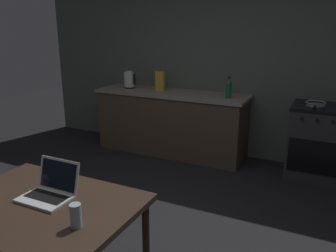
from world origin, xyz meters
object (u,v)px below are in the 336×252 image
stove_oven (315,142)px  cereal_box (160,81)px  bottle (229,88)px  drinking_glass (76,216)px  frying_pan (316,104)px  dining_table (42,214)px  electric_kettle (129,80)px  laptop (50,191)px

stove_oven → cereal_box: cereal_box is taller
bottle → drinking_glass: bearing=-89.2°
bottle → drinking_glass: size_ratio=1.99×
bottle → cereal_box: (-1.02, 0.07, 0.01)m
stove_oven → frying_pan: size_ratio=2.23×
dining_table → cereal_box: cereal_box is taller
frying_pan → cereal_box: (-2.06, 0.05, 0.11)m
stove_oven → electric_kettle: size_ratio=3.53×
cereal_box → stove_oven: bearing=-0.6°
stove_oven → bottle: 1.23m
electric_kettle → drinking_glass: 3.43m
dining_table → cereal_box: size_ratio=4.28×
frying_pan → laptop: bearing=-116.0°
stove_oven → frying_pan: frying_pan is taller
dining_table → frying_pan: size_ratio=2.97×
dining_table → bottle: size_ratio=4.34×
frying_pan → dining_table: bearing=-115.2°
laptop → electric_kettle: (-1.18, 2.85, 0.23)m
cereal_box → drinking_glass: bearing=-70.9°
stove_oven → dining_table: bearing=-115.8°
dining_table → electric_kettle: bearing=112.0°
laptop → cereal_box: size_ratio=1.16×
electric_kettle → cereal_box: bearing=2.3°
laptop → frying_pan: size_ratio=0.80×
electric_kettle → bottle: bearing=-1.9°
cereal_box → laptop: bearing=-76.6°
dining_table → electric_kettle: size_ratio=4.70×
laptop → stove_oven: bearing=57.4°
frying_pan → cereal_box: cereal_box is taller
stove_oven → cereal_box: bearing=179.4°
stove_oven → dining_table: 3.27m
laptop → cereal_box: (-0.68, 2.87, 0.25)m
electric_kettle → cereal_box: (0.50, 0.02, 0.02)m
bottle → frying_pan: size_ratio=0.68×
stove_oven → laptop: (-1.43, -2.85, 0.34)m
cereal_box → bottle: bearing=-3.9°
laptop → bottle: (0.34, 2.80, 0.24)m
bottle → drinking_glass: bottle is taller
stove_oven → cereal_box: 2.19m
dining_table → frying_pan: 3.23m
stove_oven → bottle: bottle is taller
laptop → electric_kettle: 3.10m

